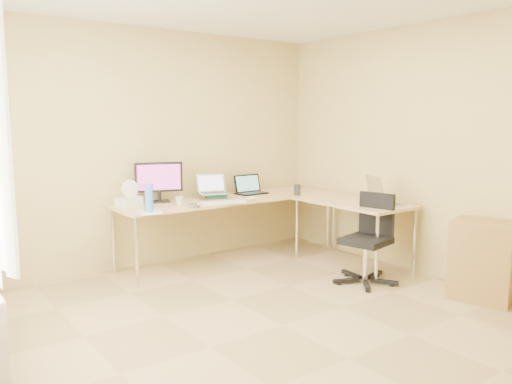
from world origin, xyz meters
TOP-DOWN VIEW (x-y plane):
  - floor at (0.00, 0.00)m, footprint 4.50×4.50m
  - wall_back at (0.00, 2.25)m, footprint 4.50×0.00m
  - wall_right at (2.10, 0.00)m, footprint 0.00×4.50m
  - desk_main at (0.72, 1.85)m, footprint 2.65×0.70m
  - desk_return at (1.70, 0.85)m, footprint 0.70×1.30m
  - monitor at (-0.05, 2.05)m, footprint 0.54×0.32m
  - book_stack at (0.65, 2.05)m, footprint 0.34×0.39m
  - laptop_center at (0.55, 1.92)m, footprint 0.39×0.33m
  - laptop_black at (1.12, 1.96)m, footprint 0.37×0.27m
  - keyboard at (0.45, 1.55)m, footprint 0.50×0.24m
  - mouse at (0.84, 1.58)m, footprint 0.13×0.11m
  - mug at (0.04, 1.77)m, footprint 0.10×0.10m
  - cd_stack at (0.09, 1.55)m, footprint 0.17×0.17m
  - water_bottle at (-0.40, 1.55)m, footprint 0.10×0.10m
  - papers at (-0.40, 1.55)m, footprint 0.26×0.33m
  - white_box at (-0.40, 2.05)m, footprint 0.29×0.26m
  - desk_fan at (-0.40, 2.05)m, footprint 0.24×0.24m
  - black_cup at (1.49, 1.55)m, footprint 0.08×0.08m
  - laptop_return at (1.78, 0.47)m, footprint 0.46×0.41m
  - office_chair at (1.34, 0.34)m, footprint 0.64×0.64m
  - cabinet at (1.85, -0.60)m, footprint 0.56×0.63m

SIDE VIEW (x-z plane):
  - floor at x=0.00m, z-range 0.00..0.00m
  - cabinet at x=1.85m, z-range 0.00..0.72m
  - desk_main at x=0.72m, z-range 0.00..0.73m
  - desk_return at x=1.70m, z-range 0.00..0.73m
  - office_chair at x=1.34m, z-range 0.05..0.95m
  - papers at x=-0.40m, z-range 0.73..0.74m
  - keyboard at x=0.45m, z-range 0.73..0.75m
  - cd_stack at x=0.09m, z-range 0.73..0.76m
  - mouse at x=0.84m, z-range 0.73..0.77m
  - book_stack at x=0.65m, z-range 0.73..0.78m
  - mug at x=0.04m, z-range 0.73..0.81m
  - white_box at x=-0.40m, z-range 0.73..0.82m
  - black_cup at x=1.49m, z-range 0.73..0.86m
  - laptop_black at x=1.12m, z-range 0.73..0.96m
  - desk_fan at x=-0.40m, z-range 0.73..0.97m
  - laptop_return at x=1.78m, z-range 0.73..0.98m
  - water_bottle at x=-0.40m, z-range 0.73..1.01m
  - laptop_center at x=0.55m, z-range 0.78..1.00m
  - monitor at x=-0.05m, z-range 0.73..1.17m
  - wall_back at x=0.00m, z-range -0.95..3.55m
  - wall_right at x=2.10m, z-range -0.95..3.55m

